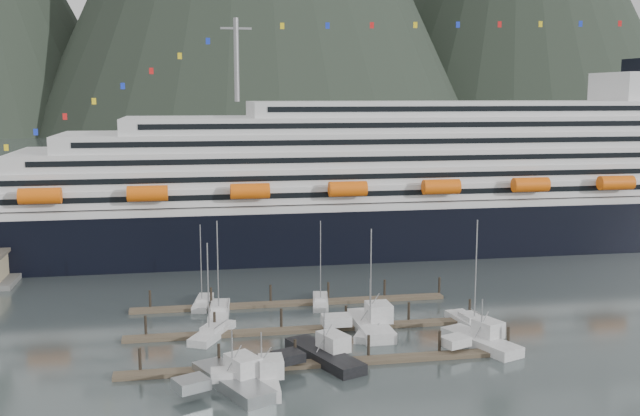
# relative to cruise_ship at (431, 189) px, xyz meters

# --- Properties ---
(ground) EXTENTS (1600.00, 1600.00, 0.00)m
(ground) POSITION_rel_cruise_ship_xyz_m (-30.03, -54.94, -12.04)
(ground) COLOR #445051
(ground) RESTS_ON ground
(cruise_ship) EXTENTS (210.00, 30.40, 50.30)m
(cruise_ship) POSITION_rel_cruise_ship_xyz_m (0.00, 0.00, 0.00)
(cruise_ship) COLOR black
(cruise_ship) RESTS_ON ground
(dock_near) EXTENTS (48.18, 2.28, 3.20)m
(dock_near) POSITION_rel_cruise_ship_xyz_m (-34.95, -64.89, -11.73)
(dock_near) COLOR #4A3E2F
(dock_near) RESTS_ON ground
(dock_mid) EXTENTS (48.18, 2.28, 3.20)m
(dock_mid) POSITION_rel_cruise_ship_xyz_m (-34.95, -51.89, -11.73)
(dock_mid) COLOR #4A3E2F
(dock_mid) RESTS_ON ground
(dock_far) EXTENTS (48.18, 2.28, 3.20)m
(dock_far) POSITION_rel_cruise_ship_xyz_m (-34.95, -38.89, -11.73)
(dock_far) COLOR #4A3E2F
(dock_far) RESTS_ON ground
(sailboat_a) EXTENTS (6.74, 9.72, 13.36)m
(sailboat_a) POSITION_rel_cruise_ship_xyz_m (-47.39, -52.11, -11.61)
(sailboat_a) COLOR silver
(sailboat_a) RESTS_ON ground
(sailboat_b) EXTENTS (3.74, 10.96, 14.59)m
(sailboat_b) POSITION_rel_cruise_ship_xyz_m (-46.05, -42.30, -11.60)
(sailboat_b) COLOR silver
(sailboat_b) RESTS_ON ground
(sailboat_d) EXTENTS (7.13, 11.14, 14.80)m
(sailboat_d) POSITION_rel_cruise_ship_xyz_m (-26.06, -53.70, -11.61)
(sailboat_d) COLOR silver
(sailboat_d) RESTS_ON ground
(sailboat_e) EXTENTS (3.64, 8.93, 13.01)m
(sailboat_e) POSITION_rel_cruise_ship_xyz_m (-48.27, -36.94, -11.64)
(sailboat_e) COLOR silver
(sailboat_e) RESTS_ON ground
(sailboat_g) EXTENTS (3.76, 9.40, 13.48)m
(sailboat_g) POSITION_rel_cruise_ship_xyz_m (-30.56, -39.47, -11.63)
(sailboat_g) COLOR silver
(sailboat_g) RESTS_ON ground
(sailboat_h) EXTENTS (4.16, 10.32, 15.63)m
(sailboat_h) POSITION_rel_cruise_ship_xyz_m (-12.02, -53.82, -11.59)
(sailboat_h) COLOR silver
(sailboat_h) RESTS_ON ground
(trawler_a) EXTENTS (10.99, 13.29, 7.14)m
(trawler_a) POSITION_rel_cruise_ship_xyz_m (-45.96, -70.01, -11.13)
(trawler_a) COLOR #999C9F
(trawler_a) RESTS_ON ground
(trawler_b) EXTENTS (7.98, 10.47, 6.72)m
(trawler_b) POSITION_rel_cruise_ship_xyz_m (-42.75, -69.94, -11.17)
(trawler_b) COLOR silver
(trawler_b) RESTS_ON ground
(trawler_c) EXTENTS (10.73, 13.46, 6.70)m
(trawler_c) POSITION_rel_cruise_ship_xyz_m (-34.58, -63.58, -11.17)
(trawler_c) COLOR black
(trawler_c) RESTS_ON ground
(trawler_d) EXTENTS (9.81, 12.01, 6.87)m
(trawler_d) POSITION_rel_cruise_ship_xyz_m (-14.01, -62.15, -11.16)
(trawler_d) COLOR silver
(trawler_d) RESTS_ON ground
(trawler_e) EXTENTS (9.40, 12.33, 8.02)m
(trawler_e) POSITION_rel_cruise_ship_xyz_m (-26.38, -53.30, -11.05)
(trawler_e) COLOR silver
(trawler_e) RESTS_ON ground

